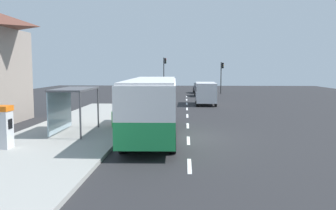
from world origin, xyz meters
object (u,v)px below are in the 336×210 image
(traffic_light_far_side, at_px, (164,70))
(sedan_far, at_px, (200,88))
(recycling_bin_green, at_px, (116,119))
(recycling_bin_yellow, at_px, (120,116))
(sedan_near, at_px, (202,90))
(bus, at_px, (152,104))
(traffic_light_near_side, at_px, (222,73))
(white_van, at_px, (206,92))
(recycling_bin_red, at_px, (118,118))
(bus_shelter, at_px, (69,99))
(ticket_machine, at_px, (4,127))

(traffic_light_far_side, bearing_deg, sedan_far, 6.29)
(recycling_bin_green, distance_m, recycling_bin_yellow, 1.40)
(recycling_bin_green, relative_size, traffic_light_far_side, 0.18)
(recycling_bin_yellow, bearing_deg, sedan_near, 76.14)
(bus, height_order, traffic_light_near_side, traffic_light_near_side)
(traffic_light_near_side, bearing_deg, traffic_light_far_side, 174.69)
(sedan_near, xyz_separation_m, sedan_far, (-0.00, 6.40, 0.00))
(white_van, bearing_deg, traffic_light_far_side, 106.78)
(recycling_bin_red, xyz_separation_m, traffic_light_far_side, (1.10, 32.86, 2.91))
(sedan_near, bearing_deg, bus, -97.58)
(bus, distance_m, recycling_bin_red, 4.15)
(traffic_light_near_side, height_order, bus_shelter, traffic_light_near_side)
(sedan_far, bearing_deg, recycling_bin_yellow, -101.22)
(ticket_machine, bearing_deg, recycling_bin_red, 60.73)
(recycling_bin_green, bearing_deg, traffic_light_far_side, 88.13)
(traffic_light_far_side, distance_m, bus_shelter, 35.79)
(recycling_bin_green, xyz_separation_m, recycling_bin_yellow, (0.00, 1.40, 0.00))
(traffic_light_far_side, relative_size, bus_shelter, 1.35)
(ticket_machine, relative_size, traffic_light_near_side, 0.41)
(bus_shelter, bearing_deg, traffic_light_far_side, 84.69)
(sedan_far, relative_size, traffic_light_near_side, 0.96)
(traffic_light_far_side, height_order, bus_shelter, traffic_light_far_side)
(ticket_machine, xyz_separation_m, traffic_light_far_side, (4.98, 39.80, 2.40))
(bus_shelter, bearing_deg, traffic_light_near_side, 71.10)
(sedan_far, height_order, traffic_light_far_side, traffic_light_far_side)
(sedan_near, distance_m, recycling_bin_red, 27.82)
(sedan_near, height_order, ticket_machine, ticket_machine)
(ticket_machine, height_order, recycling_bin_red, ticket_machine)
(bus_shelter, bearing_deg, sedan_near, 73.70)
(recycling_bin_yellow, bearing_deg, traffic_light_near_side, 72.81)
(white_van, bearing_deg, recycling_bin_red, -112.75)
(recycling_bin_yellow, height_order, traffic_light_far_side, traffic_light_far_side)
(bus, distance_m, traffic_light_near_side, 35.92)
(bus, height_order, recycling_bin_red, bus)
(white_van, distance_m, traffic_light_far_side, 18.51)
(sedan_near, bearing_deg, recycling_bin_green, -103.18)
(ticket_machine, distance_m, recycling_bin_green, 7.37)
(ticket_machine, relative_size, traffic_light_far_side, 0.36)
(sedan_near, bearing_deg, recycling_bin_yellow, -103.86)
(recycling_bin_green, xyz_separation_m, traffic_light_far_side, (1.10, 33.56, 2.91))
(bus, height_order, recycling_bin_green, bus)
(bus, relative_size, sedan_near, 2.51)
(sedan_near, bearing_deg, traffic_light_far_side, 132.93)
(recycling_bin_red, relative_size, bus_shelter, 0.24)
(traffic_light_near_side, bearing_deg, sedan_far, 156.48)
(white_van, relative_size, traffic_light_near_side, 1.11)
(sedan_far, xyz_separation_m, recycling_bin_green, (-6.50, -34.15, -0.14))
(ticket_machine, bearing_deg, recycling_bin_yellow, 63.02)
(recycling_bin_red, bearing_deg, sedan_far, 79.01)
(bus_shelter, bearing_deg, recycling_bin_yellow, 57.34)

